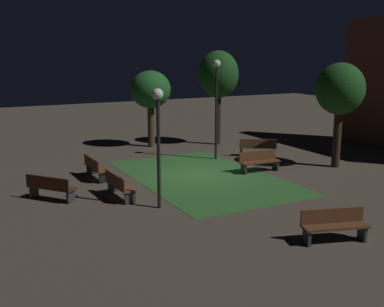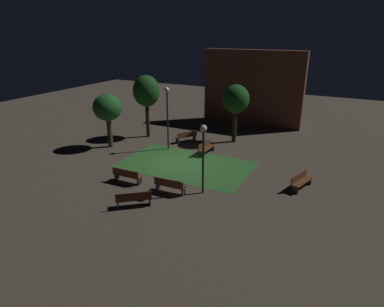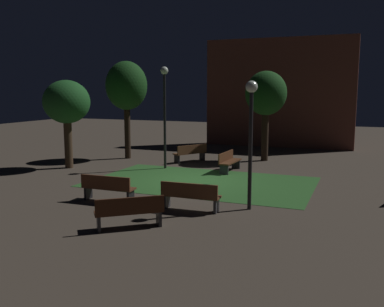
# 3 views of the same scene
# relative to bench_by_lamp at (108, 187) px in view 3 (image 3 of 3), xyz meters

# --- Properties ---
(ground_plane) EXTENTS (60.00, 60.00, 0.00)m
(ground_plane) POSITION_rel_bench_by_lamp_xyz_m (1.46, 4.02, -0.48)
(ground_plane) COLOR #473D33
(grass_lawn) EXTENTS (8.65, 5.26, 0.01)m
(grass_lawn) POSITION_rel_bench_by_lamp_xyz_m (1.81, 3.95, -0.48)
(grass_lawn) COLOR #2D6028
(grass_lawn) RESTS_ON ground
(bench_by_lamp) EXTENTS (1.81, 0.53, 0.88)m
(bench_by_lamp) POSITION_rel_bench_by_lamp_xyz_m (0.00, 0.00, 0.00)
(bench_by_lamp) COLOR brown
(bench_by_lamp) RESTS_ON ground
(bench_corner) EXTENTS (1.82, 0.55, 0.88)m
(bench_corner) POSITION_rel_bench_by_lamp_xyz_m (2.92, 0.00, 0.00)
(bench_corner) COLOR brown
(bench_corner) RESTS_ON ground
(bench_front_left) EXTENTS (1.35, 1.78, 0.88)m
(bench_front_left) POSITION_rel_bench_by_lamp_xyz_m (-0.40, 8.26, 0.00)
(bench_front_left) COLOR brown
(bench_front_left) RESTS_ON ground
(bench_path_side) EXTENTS (1.70, 1.50, 0.88)m
(bench_path_side) POSITION_rel_bench_by_lamp_xyz_m (2.08, -2.18, 0.00)
(bench_path_side) COLOR #422314
(bench_path_side) RESTS_ON ground
(bench_near_trees) EXTENTS (0.56, 1.82, 0.88)m
(bench_near_trees) POSITION_rel_bench_by_lamp_xyz_m (2.14, 6.51, 0.00)
(bench_near_trees) COLOR #512D19
(bench_near_trees) RESTS_ON ground
(tree_near_wall) EXTENTS (2.14, 2.14, 4.08)m
(tree_near_wall) POSITION_rel_bench_by_lamp_xyz_m (-5.09, 4.59, 2.54)
(tree_near_wall) COLOR #423021
(tree_near_wall) RESTS_ON ground
(tree_right_canopy) EXTENTS (2.11, 2.11, 4.58)m
(tree_right_canopy) POSITION_rel_bench_by_lamp_xyz_m (2.99, 10.07, 2.91)
(tree_right_canopy) COLOR #2D2116
(tree_right_canopy) RESTS_ON ground
(tree_back_right) EXTENTS (2.17, 2.17, 5.12)m
(tree_back_right) POSITION_rel_bench_by_lamp_xyz_m (-3.97, 8.10, 3.31)
(tree_back_right) COLOR #2D2116
(tree_back_right) RESTS_ON ground
(lamp_post_plaza_west) EXTENTS (0.36, 0.36, 4.67)m
(lamp_post_plaza_west) POSITION_rel_bench_by_lamp_xyz_m (-0.82, 6.12, 2.68)
(lamp_post_plaza_west) COLOR black
(lamp_post_plaza_west) RESTS_ON ground
(lamp_post_path_center) EXTENTS (0.36, 0.36, 3.90)m
(lamp_post_path_center) POSITION_rel_bench_by_lamp_xyz_m (4.54, 0.82, 2.23)
(lamp_post_path_center) COLOR black
(lamp_post_path_center) RESTS_ON ground
(building_wall_backdrop) EXTENTS (9.36, 0.80, 6.85)m
(building_wall_backdrop) POSITION_rel_bench_by_lamp_xyz_m (2.54, 15.85, 2.94)
(building_wall_backdrop) COLOR brown
(building_wall_backdrop) RESTS_ON ground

